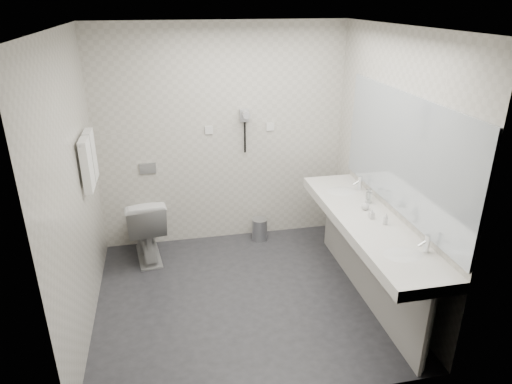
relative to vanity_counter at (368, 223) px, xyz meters
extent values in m
plane|color=#25252A|center=(-1.12, 0.20, -0.80)|extent=(2.80, 2.80, 0.00)
plane|color=silver|center=(-1.12, 0.20, 1.70)|extent=(2.80, 2.80, 0.00)
plane|color=beige|center=(-1.12, 1.50, 0.45)|extent=(2.80, 0.00, 2.80)
plane|color=beige|center=(-1.12, -1.10, 0.45)|extent=(2.80, 0.00, 2.80)
plane|color=beige|center=(-2.52, 0.20, 0.45)|extent=(0.00, 2.60, 2.60)
plane|color=beige|center=(0.27, 0.20, 0.45)|extent=(0.00, 2.60, 2.60)
cube|color=silver|center=(0.00, 0.00, 0.00)|extent=(0.55, 2.20, 0.10)
cube|color=#999590|center=(0.02, 0.00, -0.42)|extent=(0.03, 2.15, 0.75)
cylinder|color=silver|center=(0.05, -1.04, -0.42)|extent=(0.06, 0.06, 0.75)
cylinder|color=silver|center=(0.05, 1.04, -0.42)|extent=(0.06, 0.06, 0.75)
cube|color=#B2BCC6|center=(0.26, 0.00, 0.65)|extent=(0.02, 2.20, 1.05)
ellipsoid|color=silver|center=(0.00, -0.65, 0.04)|extent=(0.40, 0.31, 0.05)
ellipsoid|color=silver|center=(0.00, 0.65, 0.04)|extent=(0.40, 0.31, 0.05)
cylinder|color=silver|center=(0.19, -0.65, 0.12)|extent=(0.04, 0.04, 0.15)
cylinder|color=silver|center=(0.19, 0.65, 0.12)|extent=(0.04, 0.04, 0.15)
imported|color=silver|center=(0.03, -0.01, 0.10)|extent=(0.05, 0.05, 0.09)
imported|color=silver|center=(0.05, 0.19, 0.10)|extent=(0.10, 0.10, 0.10)
imported|color=silver|center=(0.10, -0.14, 0.11)|extent=(0.05, 0.05, 0.11)
cylinder|color=silver|center=(0.15, 0.32, 0.10)|extent=(0.07, 0.07, 0.11)
cylinder|color=silver|center=(0.19, 0.41, 0.10)|extent=(0.05, 0.05, 0.10)
imported|color=silver|center=(-2.05, 1.19, -0.42)|extent=(0.51, 0.79, 0.75)
cube|color=#B2B5BA|center=(-1.98, 1.49, 0.15)|extent=(0.18, 0.02, 0.12)
cylinder|color=#B2B5BA|center=(-0.73, 1.32, -0.67)|extent=(0.23, 0.23, 0.26)
cylinder|color=#B2B5BA|center=(-0.73, 1.32, -0.53)|extent=(0.18, 0.18, 0.02)
cylinder|color=silver|center=(-2.47, 0.75, 0.75)|extent=(0.02, 0.62, 0.02)
cube|color=white|center=(-2.46, 0.61, 0.53)|extent=(0.07, 0.24, 0.48)
cube|color=white|center=(-2.46, 0.89, 0.53)|extent=(0.07, 0.24, 0.48)
cube|color=#94949A|center=(-0.88, 1.47, 0.70)|extent=(0.10, 0.04, 0.14)
cylinder|color=#94949A|center=(-0.88, 1.40, 0.73)|extent=(0.08, 0.14, 0.08)
cylinder|color=black|center=(-0.88, 1.46, 0.45)|extent=(0.02, 0.02, 0.35)
cube|color=silver|center=(-1.27, 1.49, 0.55)|extent=(0.09, 0.02, 0.09)
cube|color=silver|center=(-0.57, 1.49, 0.55)|extent=(0.09, 0.02, 0.09)
camera|label=1|loc=(-1.76, -3.47, 1.91)|focal=32.19mm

